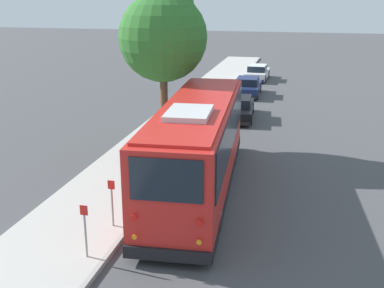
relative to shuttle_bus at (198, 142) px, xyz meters
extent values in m
plane|color=#474749|center=(-1.26, -0.13, -1.91)|extent=(160.00, 160.00, 0.00)
cube|color=#B2AFA8|center=(-1.26, 3.21, -1.83)|extent=(80.00, 3.48, 0.15)
cube|color=#9D9A94|center=(-1.26, 1.40, -1.83)|extent=(80.00, 0.14, 0.15)
cube|color=red|center=(0.01, 0.00, -0.13)|extent=(10.92, 3.12, 3.05)
cube|color=black|center=(0.01, 0.00, -1.52)|extent=(10.98, 3.17, 0.28)
cube|color=black|center=(0.01, 0.00, 0.54)|extent=(10.05, 3.15, 1.47)
cube|color=black|center=(5.41, 0.36, 0.54)|extent=(0.17, 2.10, 1.54)
cube|color=black|center=(-5.40, -0.36, 0.65)|extent=(0.16, 1.93, 1.17)
cube|color=black|center=(5.41, 0.36, 1.25)|extent=(0.16, 1.73, 0.22)
cube|color=red|center=(0.01, 0.00, 1.43)|extent=(10.25, 2.85, 0.10)
cube|color=silver|center=(-1.92, -0.13, 1.55)|extent=(2.07, 1.49, 0.20)
cube|color=black|center=(5.44, 0.37, -1.48)|extent=(0.26, 2.43, 0.36)
cube|color=black|center=(-5.43, -0.36, -1.48)|extent=(0.26, 2.43, 0.36)
cylinder|color=red|center=(-5.54, 0.50, -0.44)|extent=(0.04, 0.18, 0.18)
cylinder|color=orange|center=(-5.54, 0.50, -0.99)|extent=(0.04, 0.14, 0.14)
cylinder|color=red|center=(-5.43, -1.23, -0.44)|extent=(0.04, 0.18, 0.18)
cylinder|color=orange|center=(-5.43, -1.23, -0.99)|extent=(0.04, 0.14, 0.14)
cube|color=white|center=(5.44, 1.17, -1.31)|extent=(0.06, 0.32, 0.18)
cube|color=white|center=(5.55, -0.43, -1.31)|extent=(0.06, 0.32, 0.18)
cube|color=black|center=(4.97, 1.69, 0.83)|extent=(0.07, 0.10, 0.24)
cylinder|color=black|center=(3.12, 1.26, -1.45)|extent=(0.93, 0.36, 0.91)
cylinder|color=slate|center=(3.12, 1.26, -1.45)|extent=(0.43, 0.35, 0.41)
cylinder|color=black|center=(3.26, -0.83, -1.45)|extent=(0.93, 0.36, 0.91)
cylinder|color=slate|center=(3.26, -0.83, -1.45)|extent=(0.43, 0.35, 0.41)
cylinder|color=black|center=(-3.08, 0.84, -1.45)|extent=(0.93, 0.36, 0.91)
cylinder|color=slate|center=(-3.08, 0.84, -1.45)|extent=(0.43, 0.35, 0.41)
cylinder|color=black|center=(-2.94, -1.25, -1.45)|extent=(0.93, 0.36, 0.91)
cylinder|color=slate|center=(-2.94, -1.25, -1.45)|extent=(0.43, 0.35, 0.41)
cube|color=black|center=(11.32, 0.06, -1.43)|extent=(4.57, 2.07, 0.63)
cube|color=black|center=(11.20, 0.05, -0.88)|extent=(2.22, 1.66, 0.48)
cube|color=black|center=(11.20, 0.05, -0.64)|extent=(2.13, 1.62, 0.05)
cube|color=black|center=(13.56, 0.23, -1.65)|extent=(0.20, 1.69, 0.20)
cube|color=black|center=(9.07, -0.11, -1.65)|extent=(0.20, 1.69, 0.20)
cylinder|color=black|center=(12.66, 0.96, -1.59)|extent=(0.65, 0.25, 0.64)
cylinder|color=slate|center=(12.66, 0.96, -1.59)|extent=(0.30, 0.24, 0.29)
cylinder|color=black|center=(12.78, -0.63, -1.59)|extent=(0.65, 0.25, 0.64)
cylinder|color=slate|center=(12.78, -0.63, -1.59)|extent=(0.30, 0.24, 0.29)
cylinder|color=black|center=(9.85, 0.75, -1.59)|extent=(0.65, 0.25, 0.64)
cylinder|color=slate|center=(9.85, 0.75, -1.59)|extent=(0.30, 0.24, 0.29)
cylinder|color=black|center=(9.97, -0.84, -1.59)|extent=(0.65, 0.25, 0.64)
cylinder|color=slate|center=(9.97, -0.84, -1.59)|extent=(0.30, 0.24, 0.29)
cube|color=#19234C|center=(18.14, 0.30, -1.43)|extent=(4.12, 1.81, 0.64)
cube|color=black|center=(18.03, 0.30, -0.87)|extent=(1.96, 1.53, 0.48)
cube|color=#19234C|center=(18.03, 0.30, -0.63)|extent=(1.89, 1.50, 0.05)
cube|color=black|center=(20.21, 0.34, -1.64)|extent=(0.11, 1.69, 0.20)
cube|color=black|center=(16.07, 0.27, -1.64)|extent=(0.11, 1.69, 0.20)
cylinder|color=black|center=(19.42, 1.12, -1.58)|extent=(0.66, 0.21, 0.65)
cylinder|color=slate|center=(19.42, 1.12, -1.58)|extent=(0.30, 0.22, 0.29)
cylinder|color=black|center=(19.45, -0.47, -1.58)|extent=(0.66, 0.21, 0.65)
cylinder|color=slate|center=(19.45, -0.47, -1.58)|extent=(0.30, 0.22, 0.29)
cylinder|color=black|center=(16.84, 1.08, -1.58)|extent=(0.66, 0.21, 0.65)
cylinder|color=slate|center=(16.84, 1.08, -1.58)|extent=(0.30, 0.22, 0.29)
cylinder|color=black|center=(16.86, -0.51, -1.58)|extent=(0.66, 0.21, 0.65)
cylinder|color=slate|center=(16.86, -0.51, -1.58)|extent=(0.30, 0.22, 0.29)
cube|color=silver|center=(24.91, 0.26, -1.45)|extent=(4.29, 1.82, 0.61)
cube|color=black|center=(24.80, 0.27, -0.91)|extent=(2.05, 1.52, 0.48)
cube|color=silver|center=(24.80, 0.27, -0.67)|extent=(1.97, 1.48, 0.05)
cube|color=black|center=(27.05, 0.20, -1.66)|extent=(0.13, 1.64, 0.20)
cube|color=black|center=(22.77, 0.33, -1.66)|extent=(0.13, 1.64, 0.20)
cylinder|color=black|center=(26.27, 0.99, -1.60)|extent=(0.62, 0.22, 0.61)
cylinder|color=slate|center=(26.27, 0.99, -1.60)|extent=(0.28, 0.23, 0.27)
cylinder|color=black|center=(26.22, -0.55, -1.60)|extent=(0.62, 0.22, 0.61)
cylinder|color=slate|center=(26.22, -0.55, -1.60)|extent=(0.28, 0.23, 0.27)
cylinder|color=black|center=(23.59, 1.08, -1.60)|extent=(0.62, 0.22, 0.61)
cylinder|color=slate|center=(23.59, 1.08, -1.60)|extent=(0.28, 0.23, 0.27)
cylinder|color=black|center=(23.55, -0.47, -1.60)|extent=(0.62, 0.22, 0.61)
cylinder|color=slate|center=(23.55, -0.47, -1.60)|extent=(0.28, 0.23, 0.27)
cylinder|color=brown|center=(4.68, 2.64, 0.08)|extent=(0.35, 0.35, 3.68)
sphere|color=#2D6B28|center=(4.68, 2.64, 3.31)|extent=(3.98, 3.98, 3.98)
sphere|color=#31732C|center=(5.18, 2.64, 4.61)|extent=(2.59, 2.59, 2.59)
cylinder|color=gray|center=(-5.55, 1.90, -1.13)|extent=(0.06, 0.06, 1.26)
cube|color=red|center=(-5.55, 1.90, -0.35)|extent=(0.02, 0.22, 0.28)
cylinder|color=gray|center=(-3.63, 1.90, -1.14)|extent=(0.06, 0.06, 1.23)
cube|color=red|center=(-3.63, 1.90, -0.39)|extent=(0.02, 0.22, 0.28)
camera|label=1|loc=(-16.32, -3.58, 5.20)|focal=45.00mm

